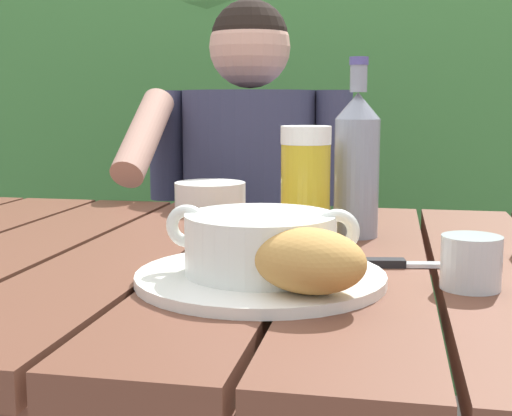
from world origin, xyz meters
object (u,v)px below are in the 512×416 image
(beer_glass, at_px, (305,184))
(table_knife, at_px, (403,264))
(serving_plate, at_px, (261,277))
(person_eating, at_px, (245,214))
(bread_roll, at_px, (309,260))
(water_glass_small, at_px, (471,262))
(chair_near_diner, at_px, (262,291))
(soup_bowl, at_px, (261,242))
(diner_bowl, at_px, (210,197))
(beer_bottle, at_px, (357,162))

(beer_glass, bearing_deg, table_knife, -45.15)
(serving_plate, height_order, beer_glass, beer_glass)
(person_eating, bearing_deg, bread_roll, -74.24)
(water_glass_small, bearing_deg, chair_near_diner, 112.49)
(chair_near_diner, distance_m, soup_bowl, 1.11)
(person_eating, relative_size, diner_bowl, 9.11)
(beer_glass, bearing_deg, beer_bottle, 35.73)
(serving_plate, height_order, bread_roll, bread_roll)
(beer_glass, bearing_deg, diner_bowl, 129.90)
(chair_near_diner, height_order, serving_plate, chair_near_diner)
(serving_plate, distance_m, table_knife, 0.19)
(diner_bowl, bearing_deg, water_glass_small, -48.78)
(person_eating, distance_m, serving_plate, 0.86)
(person_eating, relative_size, beer_glass, 7.17)
(beer_glass, height_order, diner_bowl, beer_glass)
(soup_bowl, distance_m, bread_roll, 0.10)
(beer_glass, xyz_separation_m, table_knife, (0.14, -0.14, -0.08))
(table_knife, bearing_deg, person_eating, 115.89)
(soup_bowl, relative_size, beer_bottle, 0.82)
(person_eating, relative_size, water_glass_small, 18.36)
(bread_roll, bearing_deg, person_eating, 105.76)
(beer_glass, xyz_separation_m, diner_bowl, (-0.21, 0.25, -0.06))
(person_eating, xyz_separation_m, beer_bottle, (0.28, -0.53, 0.17))
(chair_near_diner, relative_size, table_knife, 5.64)
(serving_plate, xyz_separation_m, beer_glass, (0.02, 0.25, 0.08))
(water_glass_small, height_order, table_knife, water_glass_small)
(table_knife, bearing_deg, beer_glass, 134.85)
(chair_near_diner, xyz_separation_m, person_eating, (-0.00, -0.20, 0.24))
(person_eating, bearing_deg, water_glass_small, -62.53)
(chair_near_diner, xyz_separation_m, water_glass_small, (0.42, -1.02, 0.33))
(chair_near_diner, distance_m, beer_glass, 0.90)
(person_eating, relative_size, serving_plate, 4.25)
(bread_roll, relative_size, beer_bottle, 0.55)
(chair_near_diner, height_order, bread_roll, chair_near_diner)
(chair_near_diner, relative_size, diner_bowl, 7.20)
(beer_glass, distance_m, beer_bottle, 0.09)
(chair_near_diner, distance_m, diner_bowl, 0.63)
(serving_plate, distance_m, diner_bowl, 0.53)
(beer_glass, distance_m, table_knife, 0.21)
(serving_plate, xyz_separation_m, diner_bowl, (-0.19, 0.50, 0.02))
(bread_roll, bearing_deg, beer_glass, 97.65)
(beer_glass, bearing_deg, soup_bowl, -94.61)
(chair_near_diner, distance_m, bread_roll, 1.19)
(beer_bottle, bearing_deg, beer_glass, -144.27)
(bread_roll, xyz_separation_m, beer_glass, (-0.04, 0.32, 0.04))
(soup_bowl, distance_m, diner_bowl, 0.53)
(chair_near_diner, relative_size, beer_glass, 5.67)
(person_eating, bearing_deg, soup_bowl, -76.98)
(person_eating, height_order, water_glass_small, person_eating)
(chair_near_diner, height_order, beer_bottle, beer_bottle)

